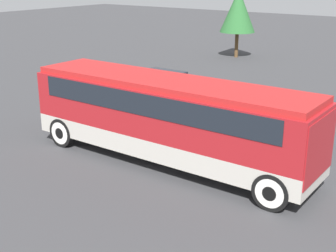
# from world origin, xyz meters

# --- Properties ---
(ground_plane) EXTENTS (120.00, 120.00, 0.00)m
(ground_plane) POSITION_xyz_m (0.00, 0.00, 0.00)
(ground_plane) COLOR #38383A
(tour_bus) EXTENTS (10.80, 2.57, 3.06)m
(tour_bus) POSITION_xyz_m (0.10, 0.00, 1.85)
(tour_bus) COLOR #B7B2A8
(tour_bus) RESTS_ON ground_plane
(parked_car_near) EXTENTS (4.33, 1.94, 1.43)m
(parked_car_near) POSITION_xyz_m (-5.47, 7.14, 0.72)
(parked_car_near) COLOR silver
(parked_car_near) RESTS_ON ground_plane
(parked_car_mid) EXTENTS (4.43, 1.81, 1.45)m
(parked_car_mid) POSITION_xyz_m (1.59, 4.74, 0.71)
(parked_car_mid) COLOR navy
(parked_car_mid) RESTS_ON ground_plane
(tree_left) EXTENTS (2.75, 2.75, 5.29)m
(tree_left) POSITION_xyz_m (-8.27, 20.59, 3.62)
(tree_left) COLOR brown
(tree_left) RESTS_ON ground_plane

